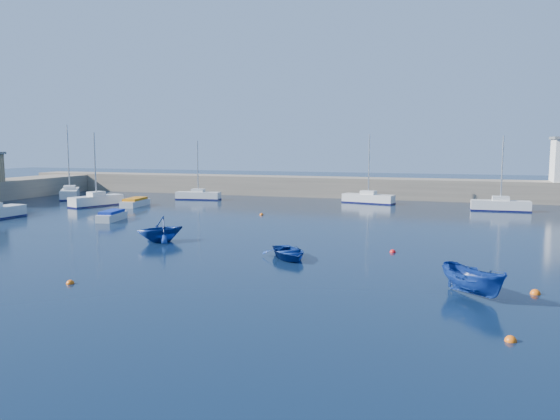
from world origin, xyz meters
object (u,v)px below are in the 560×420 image
(sailboat_3, at_px, (96,200))
(dinghy_left, at_px, (160,229))
(sailboat_6, at_px, (368,198))
(dinghy_right, at_px, (473,281))
(sailboat_4, at_px, (70,193))
(sailboat_7, at_px, (500,205))
(sailboat_5, at_px, (198,195))
(dinghy_center, at_px, (288,252))
(motorboat_2, at_px, (135,202))
(motorboat_1, at_px, (112,216))

(sailboat_3, xyz_separation_m, dinghy_left, (18.87, -18.09, 0.27))
(sailboat_6, distance_m, dinghy_right, 40.40)
(sailboat_4, bearing_deg, sailboat_6, -26.63)
(sailboat_7, bearing_deg, dinghy_right, 172.30)
(sailboat_4, bearing_deg, sailboat_5, -23.80)
(sailboat_6, distance_m, dinghy_center, 33.50)
(sailboat_6, height_order, dinghy_left, sailboat_6)
(sailboat_7, relative_size, dinghy_right, 2.11)
(sailboat_5, bearing_deg, dinghy_right, -145.49)
(sailboat_4, height_order, dinghy_left, sailboat_4)
(sailboat_3, height_order, motorboat_2, sailboat_3)
(sailboat_4, distance_m, sailboat_7, 52.76)
(dinghy_center, distance_m, dinghy_left, 10.96)
(motorboat_1, bearing_deg, dinghy_center, -38.35)
(motorboat_2, xyz_separation_m, dinghy_left, (14.49, -19.20, 0.48))
(sailboat_7, bearing_deg, sailboat_5, 86.61)
(sailboat_4, xyz_separation_m, dinghy_right, (49.13, -32.99, 0.08))
(sailboat_6, xyz_separation_m, motorboat_2, (-24.75, -11.47, -0.15))
(sailboat_7, distance_m, motorboat_1, 39.60)
(sailboat_6, relative_size, dinghy_left, 2.33)
(sailboat_3, bearing_deg, motorboat_2, 33.32)
(motorboat_1, distance_m, dinghy_left, 12.92)
(dinghy_center, bearing_deg, dinghy_right, -61.78)
(sailboat_6, bearing_deg, sailboat_3, 126.23)
(sailboat_4, bearing_deg, motorboat_2, -57.92)
(sailboat_5, distance_m, dinghy_center, 37.85)
(motorboat_2, bearing_deg, sailboat_4, 149.77)
(sailboat_3, height_order, dinghy_right, sailboat_3)
(motorboat_1, bearing_deg, sailboat_3, 122.32)
(sailboat_3, bearing_deg, dinghy_left, -24.77)
(sailboat_3, relative_size, sailboat_4, 0.88)
(sailboat_3, bearing_deg, dinghy_right, -14.27)
(motorboat_1, distance_m, dinghy_center, 23.30)
(sailboat_6, xyz_separation_m, motorboat_1, (-20.19, -22.42, -0.15))
(sailboat_5, bearing_deg, sailboat_6, -90.47)
(dinghy_right, bearing_deg, sailboat_7, 41.28)
(dinghy_center, distance_m, dinghy_right, 11.92)
(motorboat_2, distance_m, dinghy_center, 33.36)
(dinghy_left, bearing_deg, sailboat_4, 173.66)
(motorboat_2, distance_m, dinghy_left, 24.06)
(dinghy_center, bearing_deg, motorboat_2, 103.87)
(sailboat_4, xyz_separation_m, motorboat_2, (13.44, -5.57, -0.20))
(dinghy_left, bearing_deg, dinghy_right, 14.04)
(sailboat_3, bearing_deg, sailboat_5, 71.44)
(sailboat_5, relative_size, motorboat_1, 1.83)
(sailboat_3, relative_size, dinghy_left, 2.38)
(dinghy_left, bearing_deg, motorboat_2, 162.26)
(motorboat_1, bearing_deg, sailboat_7, 18.87)
(dinghy_right, bearing_deg, motorboat_1, 109.11)
(sailboat_4, bearing_deg, dinghy_center, -71.04)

